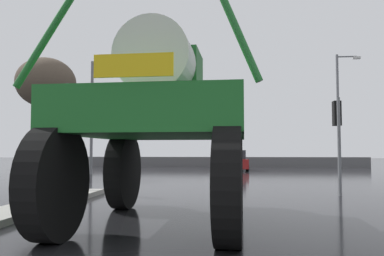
{
  "coord_description": "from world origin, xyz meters",
  "views": [
    {
      "loc": [
        0.93,
        -2.0,
        1.49
      ],
      "look_at": [
        -0.18,
        9.23,
        2.15
      ],
      "focal_mm": 36.43,
      "sensor_mm": 36.0,
      "label": 1
    }
  ],
  "objects_px": {
    "traffic_signal_near_right": "(337,124)",
    "streetlight_far_right": "(340,107)",
    "traffic_signal_near_left": "(68,113)",
    "bare_tree_left": "(46,84)",
    "streetlight_far_left": "(94,111)",
    "oversize_sprayer": "(163,124)",
    "sedan_ahead": "(233,161)"
  },
  "relations": [
    {
      "from": "oversize_sprayer",
      "to": "streetlight_far_right",
      "type": "xyz_separation_m",
      "value": [
        8.96,
        19.8,
        2.49
      ]
    },
    {
      "from": "streetlight_far_left",
      "to": "bare_tree_left",
      "type": "xyz_separation_m",
      "value": [
        -1.77,
        -2.84,
        1.28
      ]
    },
    {
      "from": "sedan_ahead",
      "to": "traffic_signal_near_left",
      "type": "relative_size",
      "value": 1.1
    },
    {
      "from": "sedan_ahead",
      "to": "streetlight_far_left",
      "type": "bearing_deg",
      "value": 116.34
    },
    {
      "from": "streetlight_far_left",
      "to": "oversize_sprayer",
      "type": "bearing_deg",
      "value": -65.45
    },
    {
      "from": "traffic_signal_near_right",
      "to": "streetlight_far_right",
      "type": "height_order",
      "value": "streetlight_far_right"
    },
    {
      "from": "sedan_ahead",
      "to": "streetlight_far_left",
      "type": "xyz_separation_m",
      "value": [
        -8.75,
        -5.9,
        3.27
      ]
    },
    {
      "from": "traffic_signal_near_left",
      "to": "traffic_signal_near_right",
      "type": "distance_m",
      "value": 9.44
    },
    {
      "from": "traffic_signal_near_right",
      "to": "streetlight_far_right",
      "type": "bearing_deg",
      "value": 74.44
    },
    {
      "from": "streetlight_far_right",
      "to": "traffic_signal_near_left",
      "type": "bearing_deg",
      "value": -133.24
    },
    {
      "from": "sedan_ahead",
      "to": "bare_tree_left",
      "type": "relative_size",
      "value": 0.64
    },
    {
      "from": "traffic_signal_near_left",
      "to": "streetlight_far_left",
      "type": "distance_m",
      "value": 10.6
    },
    {
      "from": "oversize_sprayer",
      "to": "streetlight_far_left",
      "type": "relative_size",
      "value": 0.8
    },
    {
      "from": "sedan_ahead",
      "to": "traffic_signal_near_right",
      "type": "relative_size",
      "value": 1.31
    },
    {
      "from": "streetlight_far_right",
      "to": "bare_tree_left",
      "type": "bearing_deg",
      "value": -158.87
    },
    {
      "from": "oversize_sprayer",
      "to": "traffic_signal_near_left",
      "type": "relative_size",
      "value": 1.47
    },
    {
      "from": "streetlight_far_right",
      "to": "bare_tree_left",
      "type": "relative_size",
      "value": 1.22
    },
    {
      "from": "streetlight_far_right",
      "to": "bare_tree_left",
      "type": "height_order",
      "value": "streetlight_far_right"
    },
    {
      "from": "sedan_ahead",
      "to": "streetlight_far_right",
      "type": "bearing_deg",
      "value": -111.44
    },
    {
      "from": "oversize_sprayer",
      "to": "streetlight_far_left",
      "type": "bearing_deg",
      "value": 26.51
    },
    {
      "from": "streetlight_far_left",
      "to": "streetlight_far_right",
      "type": "xyz_separation_m",
      "value": [
        16.14,
        4.08,
        0.54
      ]
    },
    {
      "from": "streetlight_far_right",
      "to": "bare_tree_left",
      "type": "xyz_separation_m",
      "value": [
        -17.91,
        -6.92,
        0.74
      ]
    },
    {
      "from": "oversize_sprayer",
      "to": "streetlight_far_left",
      "type": "xyz_separation_m",
      "value": [
        -7.18,
        15.72,
        1.95
      ]
    },
    {
      "from": "traffic_signal_near_left",
      "to": "traffic_signal_near_right",
      "type": "xyz_separation_m",
      "value": [
        9.43,
        0.01,
        -0.47
      ]
    },
    {
      "from": "traffic_signal_near_right",
      "to": "streetlight_far_right",
      "type": "relative_size",
      "value": 0.4
    },
    {
      "from": "traffic_signal_near_left",
      "to": "streetlight_far_right",
      "type": "height_order",
      "value": "streetlight_far_right"
    },
    {
      "from": "traffic_signal_near_left",
      "to": "bare_tree_left",
      "type": "distance_m",
      "value": 8.94
    },
    {
      "from": "traffic_signal_near_left",
      "to": "streetlight_far_left",
      "type": "xyz_separation_m",
      "value": [
        -2.75,
        10.17,
        1.14
      ]
    },
    {
      "from": "oversize_sprayer",
      "to": "streetlight_far_right",
      "type": "distance_m",
      "value": 21.87
    },
    {
      "from": "oversize_sprayer",
      "to": "traffic_signal_near_left",
      "type": "distance_m",
      "value": 7.15
    },
    {
      "from": "sedan_ahead",
      "to": "traffic_signal_near_right",
      "type": "bearing_deg",
      "value": -175.58
    },
    {
      "from": "sedan_ahead",
      "to": "traffic_signal_near_left",
      "type": "height_order",
      "value": "traffic_signal_near_left"
    }
  ]
}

